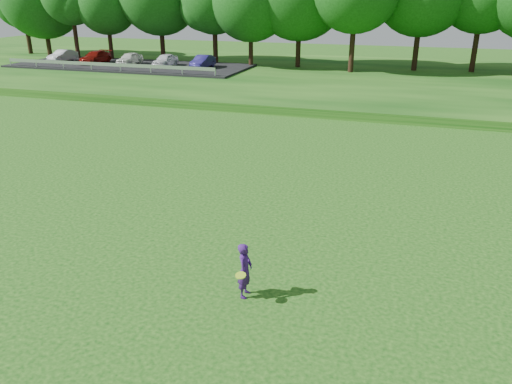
% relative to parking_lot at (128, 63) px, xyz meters
% --- Properties ---
extents(ground, '(140.00, 140.00, 0.00)m').
position_rel_parking_lot_xyz_m(ground, '(24.13, -32.80, -1.01)').
color(ground, '#0B3C0D').
rests_on(ground, ground).
extents(berm, '(130.00, 30.00, 0.60)m').
position_rel_parking_lot_xyz_m(berm, '(24.13, 1.20, -0.71)').
color(berm, '#0B3C0D').
rests_on(berm, ground).
extents(walking_path, '(130.00, 1.60, 0.04)m').
position_rel_parking_lot_xyz_m(walking_path, '(24.13, -12.80, -0.99)').
color(walking_path, gray).
rests_on(walking_path, ground).
extents(parking_lot, '(24.00, 9.00, 1.38)m').
position_rel_parking_lot_xyz_m(parking_lot, '(0.00, 0.00, 0.00)').
color(parking_lot, black).
rests_on(parking_lot, berm).
extents(woman, '(0.38, 0.80, 1.51)m').
position_rel_parking_lot_xyz_m(woman, '(24.39, -34.22, -0.26)').
color(woman, '#3C1769').
rests_on(woman, ground).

